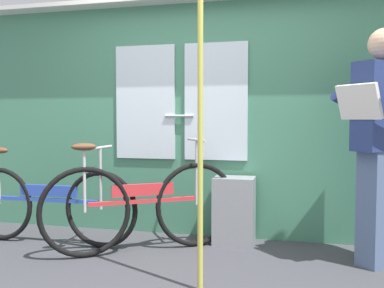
# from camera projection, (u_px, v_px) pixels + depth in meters

# --- Properties ---
(ground_plane) EXTENTS (5.91, 4.12, 0.04)m
(ground_plane) POSITION_uv_depth(u_px,v_px,m) (162.00, 285.00, 2.91)
(ground_plane) COLOR #38383D
(train_door_wall) EXTENTS (4.91, 0.28, 2.26)m
(train_door_wall) POSITION_uv_depth(u_px,v_px,m) (200.00, 113.00, 4.06)
(train_door_wall) COLOR #427F60
(train_door_wall) RESTS_ON ground_plane
(bicycle_near_door) EXTENTS (1.45, 0.95, 0.95)m
(bicycle_near_door) POSITION_uv_depth(u_px,v_px,m) (142.00, 206.00, 3.56)
(bicycle_near_door) COLOR black
(bicycle_near_door) RESTS_ON ground_plane
(bicycle_leaning_behind) EXTENTS (1.69, 0.44, 0.89)m
(bicycle_leaning_behind) POSITION_uv_depth(u_px,v_px,m) (48.00, 204.00, 3.79)
(bicycle_leaning_behind) COLOR black
(bicycle_leaning_behind) RESTS_ON ground_plane
(passenger_reading_newspaper) EXTENTS (0.64, 0.63, 1.80)m
(passenger_reading_newspaper) POSITION_uv_depth(u_px,v_px,m) (381.00, 141.00, 3.21)
(passenger_reading_newspaper) COLOR slate
(passenger_reading_newspaper) RESTS_ON ground_plane
(trash_bin_by_wall) EXTENTS (0.36, 0.28, 0.60)m
(trash_bin_by_wall) POSITION_uv_depth(u_px,v_px,m) (234.00, 210.00, 3.82)
(trash_bin_by_wall) COLOR gray
(trash_bin_by_wall) RESTS_ON ground_plane
(handrail_pole) EXTENTS (0.04, 0.04, 2.22)m
(handrail_pole) POSITION_uv_depth(u_px,v_px,m) (200.00, 121.00, 2.71)
(handrail_pole) COLOR #C6C14C
(handrail_pole) RESTS_ON ground_plane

